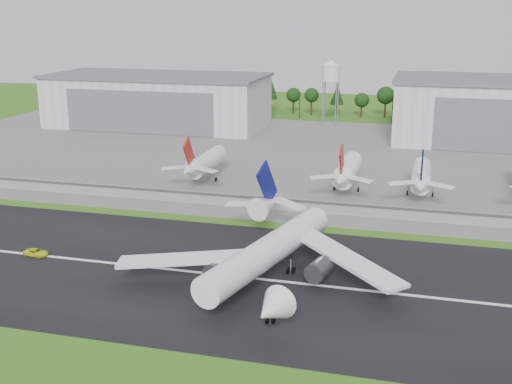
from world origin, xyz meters
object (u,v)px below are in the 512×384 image
(parked_jet_navy, at_px, (421,177))
(parked_jet_red_a, at_px, (203,163))
(ground_vehicle, at_px, (36,252))
(parked_jet_red_b, at_px, (346,172))
(main_airliner, at_px, (269,258))

(parked_jet_navy, bearing_deg, parked_jet_red_a, 179.99)
(ground_vehicle, distance_m, parked_jet_red_a, 68.70)
(parked_jet_red_b, relative_size, parked_jet_navy, 1.00)
(ground_vehicle, relative_size, parked_jet_red_a, 0.17)
(parked_jet_red_a, distance_m, parked_jet_red_b, 43.61)
(parked_jet_red_a, bearing_deg, parked_jet_navy, -0.01)
(main_airliner, relative_size, ground_vehicle, 10.73)
(main_airliner, height_order, ground_vehicle, main_airliner)
(parked_jet_red_a, relative_size, parked_jet_red_b, 1.00)
(main_airliner, xyz_separation_m, parked_jet_navy, (27.50, 66.96, 1.13))
(parked_jet_red_b, xyz_separation_m, parked_jet_navy, (20.92, -0.04, -0.23))
(parked_jet_red_b, distance_m, parked_jet_navy, 20.92)
(parked_jet_red_b, bearing_deg, ground_vehicle, -130.98)
(ground_vehicle, distance_m, parked_jet_navy, 103.73)
(parked_jet_red_a, distance_m, parked_jet_navy, 64.52)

